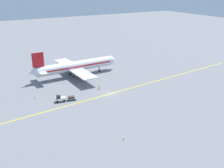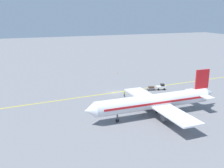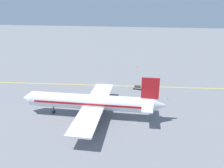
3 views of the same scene
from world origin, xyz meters
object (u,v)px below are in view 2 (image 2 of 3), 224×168
(baggage_cart_trailing, at_px, (151,88))
(ground_crew_worker, at_px, (124,94))
(airplane_at_gate, at_px, (155,102))
(traffic_cone_mid_apron, at_px, (187,92))
(traffic_cone_near_nose, at_px, (117,73))
(baggage_tug_white, at_px, (161,87))

(baggage_cart_trailing, distance_m, ground_crew_worker, 11.42)
(airplane_at_gate, distance_m, baggage_cart_trailing, 22.37)
(baggage_cart_trailing, bearing_deg, traffic_cone_mid_apron, -125.88)
(airplane_at_gate, height_order, ground_crew_worker, airplane_at_gate)
(airplane_at_gate, xyz_separation_m, traffic_cone_near_nose, (45.47, -8.17, -3.43))
(baggage_tug_white, bearing_deg, baggage_cart_trailing, 77.76)
(baggage_tug_white, distance_m, traffic_cone_near_nose, 26.79)
(ground_crew_worker, height_order, traffic_cone_mid_apron, ground_crew_worker)
(ground_crew_worker, bearing_deg, traffic_cone_near_nose, -17.77)
(baggage_cart_trailing, xyz_separation_m, ground_crew_worker, (-3.20, 10.97, 0.15))
(airplane_at_gate, height_order, baggage_tug_white, airplane_at_gate)
(baggage_cart_trailing, bearing_deg, airplane_at_gate, 153.49)
(airplane_at_gate, xyz_separation_m, baggage_cart_trailing, (19.84, -9.90, -2.95))
(ground_crew_worker, bearing_deg, baggage_tug_white, -80.02)
(baggage_cart_trailing, bearing_deg, traffic_cone_near_nose, 3.86)
(baggage_tug_white, relative_size, traffic_cone_mid_apron, 5.91)
(airplane_at_gate, distance_m, traffic_cone_mid_apron, 23.42)
(ground_crew_worker, relative_size, traffic_cone_mid_apron, 3.05)
(baggage_cart_trailing, relative_size, traffic_cone_near_nose, 5.16)
(traffic_cone_near_nose, xyz_separation_m, traffic_cone_mid_apron, (-32.20, -10.82, 0.00))
(airplane_at_gate, bearing_deg, traffic_cone_near_nose, -10.19)
(baggage_tug_white, bearing_deg, ground_crew_worker, 99.98)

